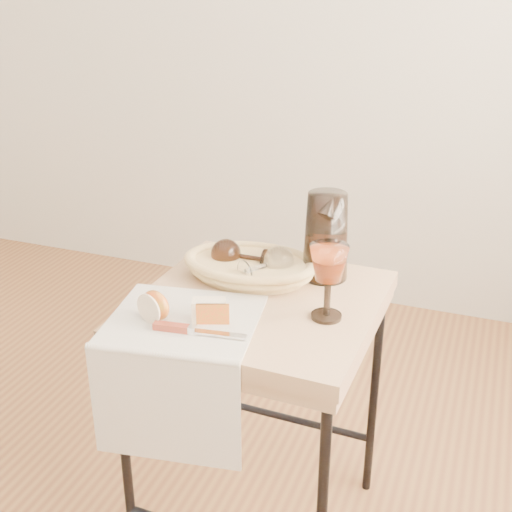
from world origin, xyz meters
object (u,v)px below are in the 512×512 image
at_px(pitcher, 326,236).
at_px(wine_goblet, 328,282).
at_px(side_table, 259,419).
at_px(table_knife, 196,330).
at_px(bread_basket, 250,269).
at_px(goblet_lying_b, 264,265).
at_px(tea_towel, 183,320).
at_px(goblet_lying_a, 242,256).
at_px(apple_half, 156,305).

bearing_deg(pitcher, wine_goblet, -53.46).
distance_m(side_table, wine_goblet, 0.48).
bearing_deg(wine_goblet, side_table, 169.40).
distance_m(pitcher, table_knife, 0.43).
relative_size(side_table, bread_basket, 2.32).
xyz_separation_m(goblet_lying_b, pitcher, (0.13, 0.09, 0.06)).
bearing_deg(side_table, goblet_lying_b, 101.04).
bearing_deg(goblet_lying_b, side_table, -136.26).
bearing_deg(tea_towel, goblet_lying_a, 74.05).
bearing_deg(pitcher, table_knife, -95.26).
bearing_deg(apple_half, table_knife, 4.21).
bearing_deg(bread_basket, side_table, -63.27).
relative_size(bread_basket, table_knife, 1.50).
xyz_separation_m(goblet_lying_a, table_knife, (0.02, -0.32, -0.04)).
bearing_deg(apple_half, goblet_lying_a, 91.08).
distance_m(goblet_lying_a, apple_half, 0.31).
bearing_deg(goblet_lying_a, bread_basket, 153.23).
xyz_separation_m(goblet_lying_a, wine_goblet, (0.26, -0.14, 0.04)).
xyz_separation_m(tea_towel, wine_goblet, (0.29, 0.13, 0.09)).
bearing_deg(goblet_lying_b, tea_towel, -170.65).
xyz_separation_m(tea_towel, goblet_lying_a, (0.03, 0.27, 0.05)).
xyz_separation_m(bread_basket, wine_goblet, (0.23, -0.13, 0.06)).
relative_size(tea_towel, wine_goblet, 1.84).
xyz_separation_m(side_table, wine_goblet, (0.17, -0.03, 0.44)).
height_order(pitcher, table_knife, pitcher).
relative_size(side_table, goblet_lying_b, 5.63).
xyz_separation_m(pitcher, table_knife, (-0.18, -0.38, -0.10)).
bearing_deg(table_knife, apple_half, 158.44).
relative_size(goblet_lying_a, wine_goblet, 0.71).
xyz_separation_m(side_table, bread_basket, (-0.06, 0.10, 0.38)).
distance_m(bread_basket, wine_goblet, 0.28).
bearing_deg(wine_goblet, goblet_lying_a, 151.16).
xyz_separation_m(side_table, tea_towel, (-0.12, -0.16, 0.36)).
height_order(bread_basket, apple_half, apple_half).
bearing_deg(goblet_lying_a, side_table, 127.78).
relative_size(bread_basket, wine_goblet, 1.70).
bearing_deg(wine_goblet, tea_towel, -156.32).
bearing_deg(goblet_lying_b, pitcher, -21.07).
bearing_deg(table_knife, side_table, 64.33).
xyz_separation_m(bread_basket, table_knife, (-0.01, -0.31, -0.01)).
relative_size(side_table, pitcher, 2.69).
bearing_deg(goblet_lying_b, wine_goblet, -87.97).
bearing_deg(apple_half, pitcher, 68.93).
bearing_deg(pitcher, tea_towel, -104.82).
relative_size(goblet_lying_b, pitcher, 0.48).
height_order(side_table, goblet_lying_b, goblet_lying_b).
distance_m(tea_towel, apple_half, 0.07).
distance_m(wine_goblet, apple_half, 0.38).
xyz_separation_m(goblet_lying_b, wine_goblet, (0.19, -0.11, 0.04)).
height_order(apple_half, table_knife, apple_half).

